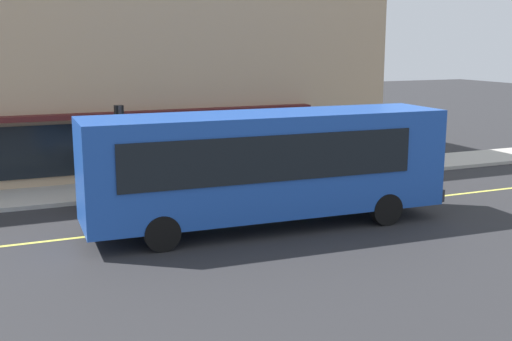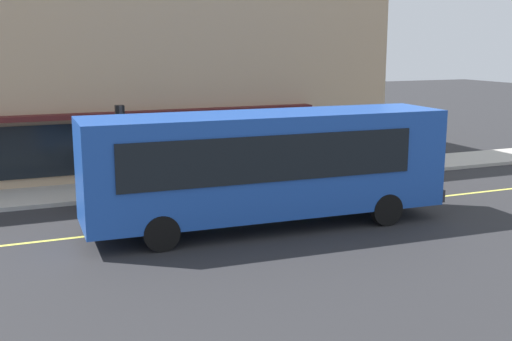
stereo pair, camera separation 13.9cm
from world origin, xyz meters
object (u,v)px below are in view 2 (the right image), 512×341
Objects in this scene: bus at (268,163)px; traffic_light at (121,128)px; car_black at (351,169)px; car_silver at (149,185)px; pedestrian_by_curb at (256,153)px.

bus reaches higher than traffic_light.
car_black and car_silver have the same top height.
bus reaches higher than car_black.
car_black is 3.97m from pedestrian_by_curb.
bus is 6.83m from pedestrian_by_curb.
traffic_light is 5.84m from pedestrian_by_curb.
car_silver is at bearing 126.04° from bus.
bus is 6.96× the size of pedestrian_by_curb.
bus is at bearing -109.47° from pedestrian_by_curb.
bus is 4.90m from car_silver.
car_silver is 2.71× the size of pedestrian_by_curb.
traffic_light is 0.74× the size of car_black.
traffic_light is 2.56m from car_silver.
bus is 2.60× the size of car_black.
car_silver is 5.66m from pedestrian_by_curb.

